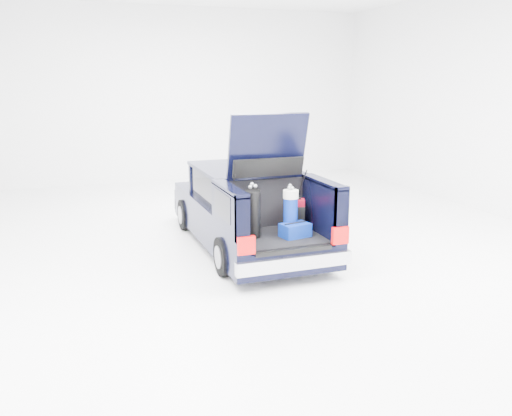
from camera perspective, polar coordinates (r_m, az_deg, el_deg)
name	(u,v)px	position (r m, az deg, el deg)	size (l,w,h in m)	color
ground	(247,246)	(9.97, -0.97, -3.97)	(14.00, 14.00, 0.00)	white
car	(245,209)	(9.88, -1.18, -0.07)	(1.87, 4.65, 2.47)	black
red_suitcase	(295,214)	(8.82, 4.10, -0.64)	(0.36, 0.30, 0.51)	maroon
black_golf_bag	(253,213)	(8.25, -0.32, -0.58)	(0.34, 0.39, 0.86)	black
blue_golf_bag	(291,212)	(8.46, 3.66, -0.40)	(0.25, 0.25, 0.80)	black
blue_duffel	(295,230)	(8.40, 4.14, -2.33)	(0.49, 0.37, 0.23)	navy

